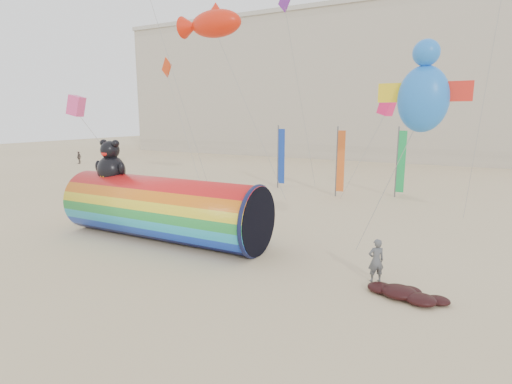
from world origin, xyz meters
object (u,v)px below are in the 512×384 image
at_px(hotel_building, 317,87).
at_px(windsock_assembly, 163,207).
at_px(kite_handler, 376,260).
at_px(fabric_bundle, 405,294).

xyz_separation_m(hotel_building, windsock_assembly, (8.37, -46.30, -8.71)).
distance_m(hotel_building, kite_handler, 51.19).
distance_m(windsock_assembly, fabric_bundle, 11.55).
bearing_deg(fabric_bundle, kite_handler, 140.90).
xyz_separation_m(windsock_assembly, fabric_bundle, (11.38, -1.38, -1.43)).
height_order(windsock_assembly, fabric_bundle, windsock_assembly).
bearing_deg(hotel_building, kite_handler, -68.31).
height_order(hotel_building, fabric_bundle, hotel_building).
xyz_separation_m(hotel_building, fabric_bundle, (19.75, -47.68, -10.14)).
bearing_deg(fabric_bundle, windsock_assembly, 173.07).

